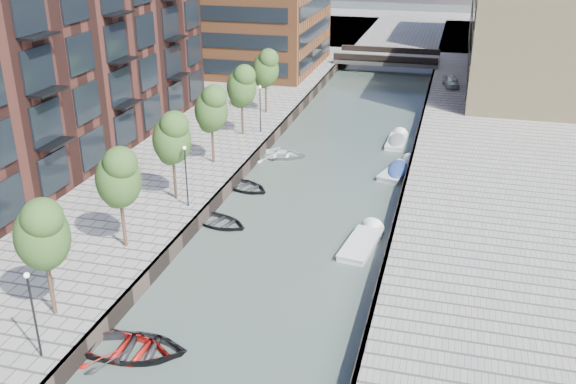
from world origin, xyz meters
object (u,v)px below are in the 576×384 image
at_px(tree_2, 118,176).
at_px(tree_6, 266,67).
at_px(sloop_4, 245,189).
at_px(tree_5, 241,85).
at_px(bridge, 387,58).
at_px(sloop_3, 278,158).
at_px(motorboat_4, 397,141).
at_px(sloop_1, 219,224).
at_px(tree_3, 172,137).
at_px(tree_4, 211,107).
at_px(tree_1, 42,232).
at_px(motorboat_2, 364,242).
at_px(motorboat_3, 400,170).
at_px(sloop_0, 135,354).
at_px(sloop_2, 126,354).
at_px(car, 451,81).

relative_size(tree_2, tree_6, 1.00).
distance_m(tree_2, sloop_4, 13.34).
bearing_deg(tree_5, bridge, 75.56).
xyz_separation_m(sloop_3, motorboat_4, (9.10, 6.32, 0.18)).
distance_m(sloop_1, sloop_3, 12.95).
relative_size(sloop_1, motorboat_4, 0.91).
distance_m(tree_2, sloop_3, 19.86).
bearing_deg(sloop_1, tree_3, 88.39).
height_order(tree_4, tree_6, same).
bearing_deg(tree_2, tree_3, 90.00).
height_order(tree_1, tree_5, same).
bearing_deg(motorboat_2, tree_6, 120.06).
relative_size(tree_6, motorboat_3, 1.16).
distance_m(tree_6, sloop_0, 36.38).
bearing_deg(tree_6, sloop_4, -78.84).
xyz_separation_m(tree_4, motorboat_3, (13.86, 4.03, -5.11)).
height_order(motorboat_2, motorboat_4, motorboat_2).
xyz_separation_m(bridge, motorboat_3, (5.36, -35.97, -1.19)).
xyz_separation_m(tree_6, sloop_2, (4.04, -35.81, -5.31)).
bearing_deg(sloop_0, tree_4, 3.51).
bearing_deg(motorboat_3, sloop_0, -110.09).
xyz_separation_m(sloop_0, sloop_2, (-0.40, -0.10, 0.00)).
distance_m(tree_5, tree_6, 7.00).
bearing_deg(sloop_3, motorboat_4, -61.18).
bearing_deg(motorboat_4, tree_1, -111.89).
bearing_deg(tree_4, sloop_2, -79.50).
height_order(tree_2, sloop_1, tree_2).
bearing_deg(motorboat_2, sloop_2, -123.41).
bearing_deg(car, sloop_4, -126.68).
distance_m(bridge, tree_2, 54.81).
height_order(tree_5, car, tree_5).
xyz_separation_m(sloop_1, car, (13.34, 36.82, 1.60)).
xyz_separation_m(tree_1, sloop_4, (3.19, 18.82, -5.31)).
distance_m(sloop_2, car, 52.06).
bearing_deg(tree_5, sloop_0, -81.21).
bearing_deg(car, motorboat_2, -108.84).
distance_m(tree_5, motorboat_3, 15.07).
xyz_separation_m(sloop_0, sloop_4, (-1.25, 19.53, 0.00)).
bearing_deg(car, tree_3, -128.10).
height_order(sloop_2, car, car).
xyz_separation_m(tree_1, car, (16.82, 49.63, -3.71)).
bearing_deg(motorboat_2, motorboat_4, 90.11).
height_order(tree_2, sloop_2, tree_2).
bearing_deg(tree_2, bridge, 81.05).
relative_size(sloop_4, car, 1.16).
height_order(sloop_4, motorboat_4, motorboat_4).
bearing_deg(motorboat_3, sloop_3, 175.87).
xyz_separation_m(tree_1, sloop_3, (3.79, 25.76, -5.31)).
height_order(tree_1, tree_6, same).
xyz_separation_m(tree_5, car, (16.82, 21.63, -3.71)).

